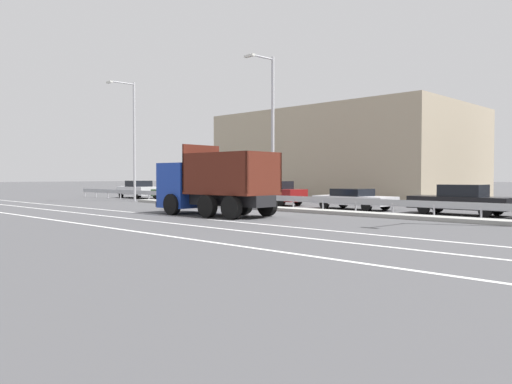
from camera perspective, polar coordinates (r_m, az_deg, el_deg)
The scene contains 17 objects.
ground_plane at distance 25.14m, azimuth 0.14°, elevation -2.57°, with size 320.00×320.00×0.00m, color #424244.
lane_strip_0 at distance 23.41m, azimuth -7.78°, elevation -2.90°, with size 53.17×0.16×0.01m, color silver.
lane_strip_1 at distance 22.11m, azimuth -12.34°, elevation -3.20°, with size 53.17×0.16×0.01m, color silver.
lane_strip_2 at distance 20.75m, azimuth -18.57°, elevation -3.58°, with size 53.17×0.16×0.01m, color silver.
median_island at distance 27.29m, azimuth 4.39°, elevation -2.04°, with size 29.24×1.10×0.18m, color gray.
median_guardrail at distance 28.18m, azimuth 5.93°, elevation -0.94°, with size 53.17×0.09×0.78m.
dump_truck at distance 25.12m, azimuth -5.85°, elevation 0.42°, with size 6.53×3.03×3.49m.
median_road_sign at distance 31.43m, azimuth -4.05°, elevation 0.32°, with size 0.69×0.16×2.12m.
street_lamp_0 at distance 39.43m, azimuth -13.94°, elevation 6.27°, with size 0.71×2.20×9.08m.
street_lamp_1 at distance 28.56m, azimuth 1.73°, elevation 7.61°, with size 0.71×2.00×8.70m.
parked_car_0 at distance 45.06m, azimuth -13.33°, elevation 0.30°, with size 4.73×2.24×1.53m.
parked_car_1 at distance 40.42m, azimuth -9.07°, elevation 0.06°, with size 4.43×2.10×1.37m.
parked_car_2 at distance 36.48m, azimuth -3.25°, elevation -0.21°, with size 4.00×2.28×1.22m.
parked_car_3 at distance 33.15m, azimuth 2.17°, elevation -0.13°, with size 4.43×1.94×1.60m.
parked_car_4 at distance 29.24m, azimuth 11.11°, elevation -0.74°, with size 4.86×2.19×1.20m.
parked_car_5 at distance 26.76m, azimuth 22.36°, elevation -0.83°, with size 4.84×1.99×1.51m.
background_building_0 at distance 45.92m, azimuth 10.30°, elevation 4.13°, with size 20.88×13.57×7.61m, color tan.
Camera 1 is at (17.43, -18.02, 1.92)m, focal length 35.00 mm.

